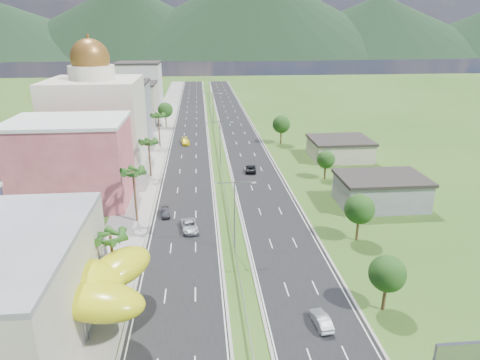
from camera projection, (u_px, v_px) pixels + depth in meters
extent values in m
plane|color=#2D5119|center=(241.00, 292.00, 52.85)|extent=(500.00, 500.00, 0.00)
cube|color=black|center=(191.00, 130.00, 136.54)|extent=(11.00, 260.00, 0.04)
cube|color=black|center=(237.00, 129.00, 137.88)|extent=(11.00, 260.00, 0.04)
cube|color=gray|center=(160.00, 130.00, 135.68)|extent=(7.00, 260.00, 0.12)
cube|color=gray|center=(216.00, 141.00, 120.13)|extent=(0.08, 216.00, 0.28)
cube|color=gray|center=(208.00, 91.00, 215.84)|extent=(0.10, 0.12, 0.70)
cylinder|color=gray|center=(234.00, 218.00, 60.37)|extent=(0.20, 0.20, 11.00)
cube|color=gray|center=(224.00, 183.00, 58.46)|extent=(2.88, 0.12, 0.12)
cube|color=gray|center=(245.00, 182.00, 58.71)|extent=(2.88, 0.12, 0.12)
cube|color=silver|center=(215.00, 184.00, 58.38)|extent=(0.60, 0.25, 0.18)
cube|color=silver|center=(254.00, 183.00, 58.86)|extent=(0.60, 0.25, 0.18)
cylinder|color=gray|center=(220.00, 145.00, 97.87)|extent=(0.20, 0.20, 11.00)
cube|color=gray|center=(213.00, 122.00, 95.95)|extent=(2.88, 0.12, 0.12)
cube|color=gray|center=(226.00, 122.00, 96.21)|extent=(2.88, 0.12, 0.12)
cube|color=silver|center=(208.00, 123.00, 95.87)|extent=(0.60, 0.25, 0.18)
cube|color=silver|center=(232.00, 122.00, 96.36)|extent=(0.60, 0.25, 0.18)
cylinder|color=gray|center=(213.00, 109.00, 140.05)|extent=(0.20, 0.20, 11.00)
cube|color=gray|center=(208.00, 93.00, 138.14)|extent=(2.88, 0.12, 0.12)
cube|color=gray|center=(217.00, 93.00, 138.39)|extent=(2.88, 0.12, 0.12)
cube|color=silver|center=(204.00, 94.00, 138.06)|extent=(0.60, 0.25, 0.18)
cube|color=silver|center=(221.00, 93.00, 138.54)|extent=(0.60, 0.25, 0.18)
cylinder|color=gray|center=(209.00, 90.00, 182.23)|extent=(0.20, 0.20, 11.00)
cube|color=gray|center=(206.00, 78.00, 180.32)|extent=(2.88, 0.12, 0.12)
cube|color=gray|center=(212.00, 78.00, 180.58)|extent=(2.88, 0.12, 0.12)
cube|color=silver|center=(203.00, 78.00, 180.24)|extent=(0.60, 0.25, 0.18)
cube|color=silver|center=(215.00, 78.00, 180.72)|extent=(0.60, 0.25, 0.18)
cylinder|color=gray|center=(31.00, 299.00, 48.16)|extent=(0.50, 0.50, 4.00)
cylinder|color=gray|center=(84.00, 324.00, 44.10)|extent=(0.50, 0.50, 4.00)
cylinder|color=gray|center=(34.00, 347.00, 40.93)|extent=(0.50, 0.50, 4.00)
cylinder|color=gray|center=(113.00, 294.00, 48.96)|extent=(0.50, 0.50, 4.00)
cube|color=#B44953|center=(71.00, 163.00, 77.82)|extent=(20.00, 15.00, 15.00)
cube|color=beige|center=(97.00, 123.00, 98.54)|extent=(20.00, 20.00, 20.00)
cylinder|color=beige|center=(92.00, 72.00, 94.67)|extent=(10.00, 10.00, 3.00)
sphere|color=brown|center=(90.00, 58.00, 93.66)|extent=(8.40, 8.40, 8.40)
cube|color=slate|center=(121.00, 112.00, 122.74)|extent=(16.00, 15.00, 16.00)
cube|color=#AEA38F|center=(132.00, 104.00, 143.87)|extent=(16.00, 15.00, 13.00)
cube|color=silver|center=(140.00, 88.00, 164.58)|extent=(16.00, 15.00, 18.00)
cube|color=#D85919|center=(463.00, 358.00, 35.94)|extent=(5.20, 0.35, 3.20)
cube|color=slate|center=(381.00, 192.00, 77.94)|extent=(15.00, 10.00, 5.00)
cube|color=#AEA38F|center=(340.00, 150.00, 106.34)|extent=(14.00, 12.00, 4.40)
cylinder|color=#47301C|center=(113.00, 263.00, 52.08)|extent=(0.36, 0.36, 7.50)
cylinder|color=#47301C|center=(135.00, 197.00, 70.57)|extent=(0.36, 0.36, 9.00)
cylinder|color=#47301C|center=(150.00, 159.00, 92.30)|extent=(0.36, 0.36, 8.00)
cylinder|color=#47301C|center=(159.00, 131.00, 115.60)|extent=(0.36, 0.36, 8.80)
cylinder|color=#47301C|center=(166.00, 120.00, 139.69)|extent=(0.40, 0.40, 4.90)
sphere|color=#234B17|center=(165.00, 110.00, 138.63)|extent=(4.90, 4.90, 4.90)
cylinder|color=#47301C|center=(385.00, 294.00, 48.88)|extent=(0.40, 0.40, 4.20)
sphere|color=#234B17|center=(387.00, 273.00, 47.97)|extent=(4.20, 4.20, 4.20)
cylinder|color=#47301C|center=(358.00, 227.00, 65.03)|extent=(0.40, 0.40, 4.55)
sphere|color=#234B17|center=(360.00, 209.00, 64.04)|extent=(4.55, 4.55, 4.55)
cylinder|color=#47301C|center=(325.00, 170.00, 91.66)|extent=(0.40, 0.40, 3.85)
sphere|color=#234B17|center=(326.00, 159.00, 90.83)|extent=(3.85, 3.85, 3.85)
cylinder|color=#47301C|center=(281.00, 135.00, 119.25)|extent=(0.40, 0.40, 4.90)
sphere|color=#234B17|center=(281.00, 124.00, 118.19)|extent=(4.90, 4.90, 4.90)
imported|color=black|center=(165.00, 212.00, 74.09)|extent=(2.11, 4.27, 1.35)
imported|color=#AFB2B7|center=(189.00, 226.00, 68.66)|extent=(3.24, 5.63, 1.48)
imported|color=yellow|center=(185.00, 141.00, 119.38)|extent=(2.88, 5.54, 1.53)
imported|color=#A9ADB1|center=(321.00, 320.00, 46.67)|extent=(1.91, 4.33, 1.38)
imported|color=black|center=(251.00, 168.00, 96.74)|extent=(2.91, 5.30, 1.41)
imported|color=black|center=(139.00, 299.00, 50.48)|extent=(0.64, 1.72, 1.07)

